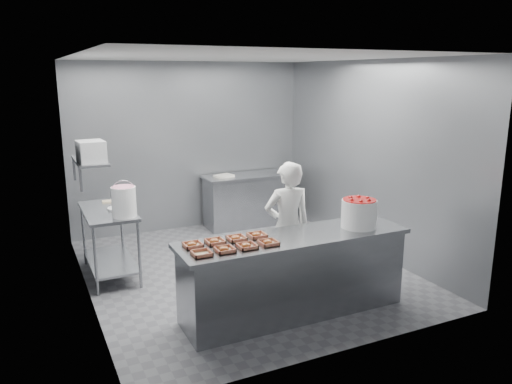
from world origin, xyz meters
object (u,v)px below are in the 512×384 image
(service_counter, at_px, (294,274))
(strawberry_tub, at_px, (359,212))
(tray_4, at_px, (193,245))
(tray_5, at_px, (215,241))
(tray_3, at_px, (268,243))
(tray_1, at_px, (225,249))
(tray_6, at_px, (236,238))
(back_counter, at_px, (247,200))
(tray_2, at_px, (247,246))
(worker, at_px, (287,227))
(appliance, at_px, (91,151))
(tray_0, at_px, (202,253))
(tray_7, at_px, (257,235))
(prep_table, at_px, (109,233))
(glaze_bucket, at_px, (124,201))

(service_counter, relative_size, strawberry_tub, 6.54)
(tray_4, xyz_separation_m, tray_5, (0.24, 0.00, 0.00))
(tray_3, relative_size, strawberry_tub, 0.47)
(tray_1, bearing_deg, tray_6, 47.96)
(back_counter, xyz_separation_m, tray_2, (-1.53, -3.38, 0.47))
(back_counter, height_order, tray_1, tray_1)
(worker, relative_size, appliance, 4.66)
(tray_2, bearing_deg, tray_3, 0.00)
(tray_0, bearing_deg, tray_1, -0.00)
(tray_6, bearing_deg, tray_2, -90.00)
(back_counter, bearing_deg, service_counter, -105.48)
(tray_2, relative_size, tray_7, 1.00)
(prep_table, bearing_deg, tray_0, -75.39)
(back_counter, xyz_separation_m, tray_3, (-1.29, -3.38, 0.47))
(glaze_bucket, relative_size, appliance, 1.32)
(tray_7, bearing_deg, tray_1, -150.99)
(tray_1, distance_m, tray_7, 0.55)
(tray_0, height_order, tray_7, tray_7)
(prep_table, bearing_deg, tray_5, -66.77)
(tray_2, distance_m, tray_7, 0.36)
(service_counter, xyz_separation_m, tray_3, (-0.39, -0.13, 0.47))
(back_counter, relative_size, tray_7, 8.01)
(tray_1, bearing_deg, prep_table, 110.53)
(prep_table, bearing_deg, back_counter, 27.01)
(service_counter, height_order, worker, worker)
(tray_4, xyz_separation_m, glaze_bucket, (-0.40, 1.41, 0.17))
(back_counter, distance_m, tray_1, 3.85)
(tray_2, bearing_deg, tray_5, 132.04)
(tray_3, relative_size, worker, 0.12)
(tray_6, distance_m, glaze_bucket, 1.67)
(tray_4, distance_m, tray_5, 0.24)
(tray_3, xyz_separation_m, appliance, (-1.43, 1.89, 0.77))
(tray_1, distance_m, tray_3, 0.48)
(tray_1, xyz_separation_m, tray_5, (0.00, 0.27, 0.00))
(service_counter, relative_size, appliance, 7.58)
(prep_table, height_order, tray_7, tray_7)
(tray_3, height_order, strawberry_tub, strawberry_tub)
(tray_7, height_order, worker, worker)
(tray_2, xyz_separation_m, tray_7, (0.24, 0.27, 0.00))
(prep_table, relative_size, worker, 0.75)
(prep_table, height_order, back_counter, same)
(tray_2, distance_m, strawberry_tub, 1.45)
(strawberry_tub, relative_size, glaze_bucket, 0.88)
(prep_table, bearing_deg, tray_2, -63.91)
(tray_6, bearing_deg, tray_5, 180.00)
(tray_2, bearing_deg, service_counter, 11.92)
(tray_2, distance_m, appliance, 2.36)
(strawberry_tub, distance_m, appliance, 3.24)
(tray_2, relative_size, glaze_bucket, 0.41)
(tray_6, xyz_separation_m, tray_7, (0.24, 0.00, 0.00))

